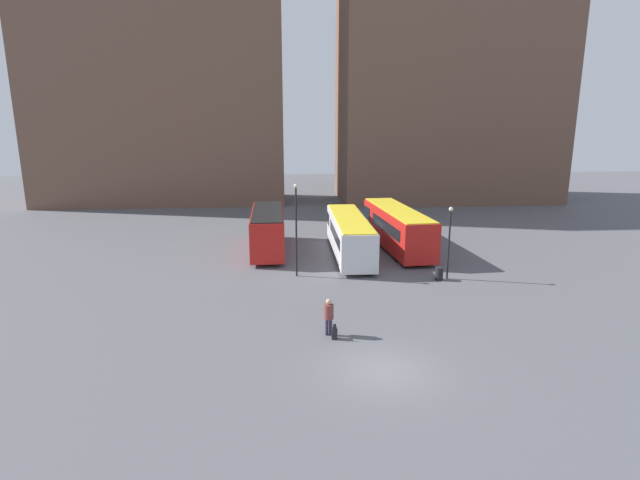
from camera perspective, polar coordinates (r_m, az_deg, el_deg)
ground_plane at (r=21.67m, az=7.22°, el=-14.51°), size 160.00×160.00×0.00m
building_block_left at (r=67.76m, az=-18.32°, el=22.17°), size 30.09×10.47×42.35m
building_block_right at (r=68.78m, az=14.29°, el=15.89°), size 27.43×13.78×27.14m
bus_0 at (r=39.81m, az=-6.00°, el=1.25°), size 2.61×9.85×3.28m
bus_1 at (r=38.61m, az=3.35°, el=0.70°), size 2.67×12.22×2.99m
bus_2 at (r=40.95m, az=8.76°, el=1.50°), size 3.47×12.23×3.26m
traveler at (r=24.24m, az=1.00°, el=-8.42°), size 0.49×0.49×1.84m
suitcase at (r=24.16m, az=1.66°, el=-10.60°), size 0.28×0.31×0.79m
lamp_post_0 at (r=33.30m, az=14.57°, el=0.42°), size 0.28×0.28×4.79m
lamp_post_1 at (r=32.69m, az=-2.74°, el=1.92°), size 0.28×0.28×6.20m
trash_bin at (r=33.54m, az=13.46°, el=-3.76°), size 0.52×0.52×0.85m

